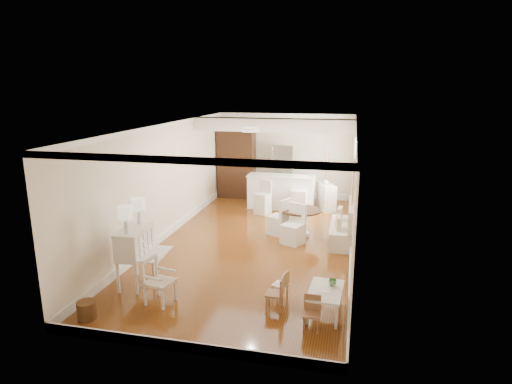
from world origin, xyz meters
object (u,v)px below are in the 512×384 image
at_px(kids_table, 325,302).
at_px(breakfast_counter, 281,192).
at_px(dining_table, 300,223).
at_px(pantry_cabinet, 237,163).
at_px(secretary_bureau, 135,257).
at_px(fridge, 293,173).
at_px(kids_chair_a, 275,293).
at_px(sideboard, 326,197).
at_px(wicker_basket, 87,310).
at_px(bar_stool_left, 263,198).
at_px(kids_chair_c, 312,314).
at_px(slip_chair_far, 279,216).
at_px(slip_chair_near, 293,224).
at_px(kids_chair_b, 280,284).
at_px(bar_stool_right, 299,195).
at_px(gustavian_armchair, 160,281).

bearing_deg(kids_table, breakfast_counter, 106.06).
bearing_deg(dining_table, pantry_cabinet, 126.87).
height_order(secretary_bureau, fridge, fridge).
bearing_deg(kids_table, dining_table, 103.11).
distance_m(kids_chair_a, sideboard, 6.28).
xyz_separation_m(pantry_cabinet, sideboard, (3.06, -0.93, -0.75)).
relative_size(kids_chair_a, pantry_cabinet, 0.26).
distance_m(wicker_basket, bar_stool_left, 6.56).
relative_size(kids_chair_c, slip_chair_far, 0.58).
height_order(wicker_basket, dining_table, dining_table).
distance_m(slip_chair_near, breakfast_counter, 3.06).
bearing_deg(kids_chair_b, secretary_bureau, -71.00).
height_order(kids_chair_b, slip_chair_near, slip_chair_near).
relative_size(wicker_basket, dining_table, 0.30).
height_order(kids_table, bar_stool_right, bar_stool_right).
bearing_deg(sideboard, secretary_bureau, -140.18).
distance_m(slip_chair_near, bar_stool_right, 2.62).
distance_m(kids_chair_b, kids_chair_c, 1.13).
xyz_separation_m(slip_chair_near, slip_chair_far, (-0.44, 0.59, -0.00)).
xyz_separation_m(gustavian_armchair, kids_chair_c, (2.63, -0.27, -0.13)).
relative_size(gustavian_armchair, bar_stool_right, 0.74).
xyz_separation_m(kids_chair_b, slip_chair_near, (-0.15, 2.73, 0.22)).
relative_size(breakfast_counter, sideboard, 2.46).
bearing_deg(wicker_basket, pantry_cabinet, 88.03).
height_order(wicker_basket, pantry_cabinet, pantry_cabinet).
bearing_deg(wicker_basket, kids_chair_c, 7.66).
bearing_deg(slip_chair_far, pantry_cabinet, -123.47).
xyz_separation_m(kids_chair_c, bar_stool_right, (-0.99, 6.26, 0.28)).
xyz_separation_m(bar_stool_right, fridge, (-0.39, 1.40, 0.35)).
bearing_deg(kids_chair_b, bar_stool_right, -159.01).
bearing_deg(kids_chair_a, slip_chair_far, -171.01).
xyz_separation_m(pantry_cabinet, fridge, (1.90, -0.03, -0.25)).
xyz_separation_m(bar_stool_right, pantry_cabinet, (-2.29, 1.43, 0.60)).
xyz_separation_m(gustavian_armchair, fridge, (1.25, 7.39, 0.49)).
distance_m(wicker_basket, bar_stool_right, 7.23).
bearing_deg(secretary_bureau, wicker_basket, -102.07).
relative_size(kids_chair_b, slip_chair_far, 0.54).
distance_m(bar_stool_right, fridge, 1.49).
xyz_separation_m(wicker_basket, kids_chair_b, (2.92, 1.40, 0.10)).
bearing_deg(pantry_cabinet, dining_table, -53.13).
xyz_separation_m(kids_chair_c, sideboard, (-0.22, 6.76, 0.12)).
height_order(kids_chair_c, bar_stool_right, bar_stool_right).
relative_size(secretary_bureau, gustavian_armchair, 1.37).
bearing_deg(gustavian_armchair, kids_chair_b, -60.70).
height_order(bar_stool_right, pantry_cabinet, pantry_cabinet).
relative_size(slip_chair_near, slip_chair_far, 1.01).
bearing_deg(gustavian_armchair, sideboard, -9.25).
relative_size(dining_table, slip_chair_near, 1.05).
height_order(secretary_bureau, kids_table, secretary_bureau).
relative_size(bar_stool_left, fridge, 0.55).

